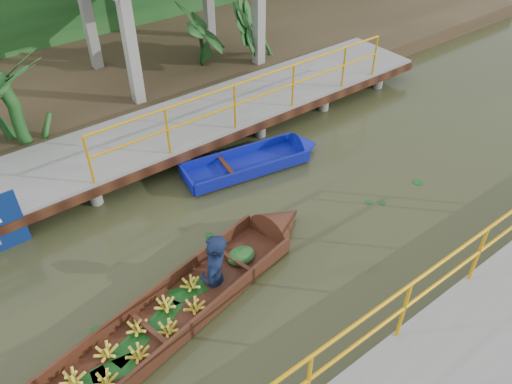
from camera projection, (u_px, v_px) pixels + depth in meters
ground at (218, 261)px, 8.46m from camera, size 80.00×80.00×0.00m
land_strip at (56, 87)px, 12.97m from camera, size 30.00×8.00×0.45m
far_dock at (125, 148)px, 10.29m from camera, size 16.00×2.06×1.66m
vendor_boat at (123, 346)px, 6.82m from camera, size 8.84×2.68×2.21m
moored_blue_boat at (277, 155)px, 10.68m from camera, size 3.17×1.30×0.73m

